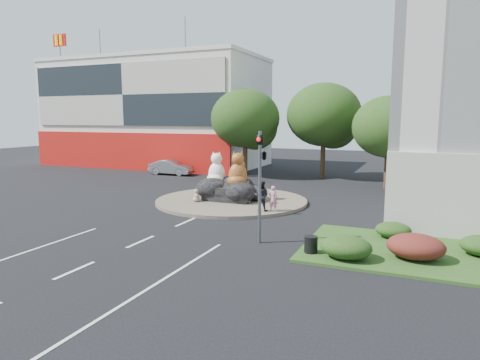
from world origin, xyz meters
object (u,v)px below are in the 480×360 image
object	(u,v)px
kitten_calico	(196,195)
pedestrian_dark	(261,196)
pedestrian_pink	(273,199)
cat_white	(217,168)
cat_tabby	(238,169)
kitten_white	(245,197)
litter_bin	(311,244)
parked_car	(171,167)

from	to	relation	value
kitten_calico	pedestrian_dark	xyz separation A→B (m)	(4.82, -0.92, 0.45)
pedestrian_pink	pedestrian_dark	distance (m)	0.70
cat_white	kitten_calico	size ratio (longest dim) A/B	2.61
cat_tabby	kitten_white	xyz separation A→B (m)	(0.91, -0.92, -1.66)
cat_white	kitten_calico	bearing A→B (deg)	-103.27
litter_bin	parked_car	bearing A→B (deg)	134.41
parked_car	litter_bin	bearing A→B (deg)	-137.98
kitten_calico	parked_car	world-z (taller)	parked_car
kitten_calico	kitten_white	size ratio (longest dim) A/B	1.04
kitten_calico	pedestrian_pink	xyz separation A→B (m)	(5.50, -0.80, 0.32)
cat_tabby	cat_white	bearing A→B (deg)	138.64
cat_white	kitten_calico	world-z (taller)	cat_white
cat_white	pedestrian_dark	xyz separation A→B (m)	(4.30, -2.85, -1.13)
kitten_calico	cat_tabby	bearing A→B (deg)	61.24
parked_car	kitten_white	bearing A→B (deg)	-134.23
cat_white	parked_car	xyz separation A→B (m)	(-9.93, 9.97, -1.48)
cat_tabby	kitten_white	size ratio (longest dim) A/B	2.84
pedestrian_pink	parked_car	world-z (taller)	pedestrian_pink
litter_bin	cat_tabby	bearing A→B (deg)	128.83
kitten_white	parked_car	size ratio (longest dim) A/B	0.19
pedestrian_dark	parked_car	bearing A→B (deg)	-42.72
cat_white	cat_tabby	distance (m)	1.76
pedestrian_pink	pedestrian_dark	size ratio (longest dim) A/B	0.85
cat_tabby	pedestrian_pink	world-z (taller)	cat_tabby
pedestrian_dark	litter_bin	world-z (taller)	pedestrian_dark
kitten_calico	kitten_white	bearing A→B (deg)	37.87
litter_bin	pedestrian_dark	bearing A→B (deg)	125.53
cat_white	pedestrian_pink	size ratio (longest dim) A/B	1.49
cat_tabby	pedestrian_dark	xyz separation A→B (m)	(2.58, -2.49, -1.19)
cat_tabby	kitten_white	bearing A→B (deg)	-74.90
kitten_white	parked_car	distance (m)	16.87
pedestrian_pink	parked_car	bearing A→B (deg)	-43.75
pedestrian_pink	litter_bin	size ratio (longest dim) A/B	2.22
pedestrian_dark	pedestrian_pink	bearing A→B (deg)	-170.88
cat_tabby	pedestrian_dark	distance (m)	3.77
pedestrian_pink	litter_bin	world-z (taller)	pedestrian_pink
cat_tabby	kitten_calico	distance (m)	3.19
parked_car	pedestrian_pink	bearing A→B (deg)	-132.81
kitten_calico	kitten_white	world-z (taller)	kitten_calico
cat_white	kitten_white	distance (m)	3.34
cat_white	kitten_white	size ratio (longest dim) A/B	2.71
pedestrian_pink	parked_car	size ratio (longest dim) A/B	0.34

